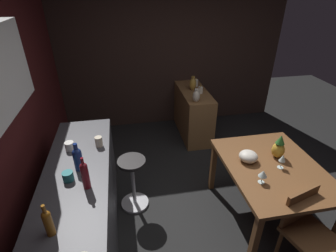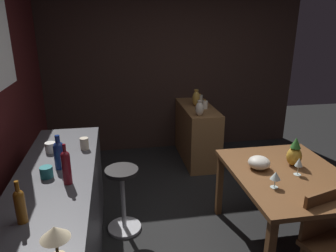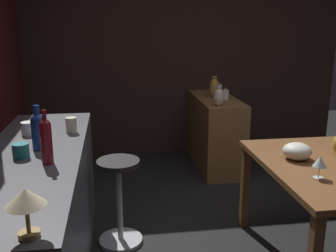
{
  "view_description": "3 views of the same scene",
  "coord_description": "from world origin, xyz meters",
  "px_view_note": "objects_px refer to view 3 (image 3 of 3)",
  "views": [
    {
      "loc": [
        -1.92,
        1.0,
        2.43
      ],
      "look_at": [
        0.75,
        0.5,
        0.89
      ],
      "focal_mm": 27.48,
      "sensor_mm": 36.0,
      "label": 1
    },
    {
      "loc": [
        -2.3,
        1.0,
        2.04
      ],
      "look_at": [
        0.85,
        0.46,
        0.94
      ],
      "focal_mm": 33.72,
      "sensor_mm": 36.0,
      "label": 2
    },
    {
      "loc": [
        -2.3,
        1.0,
        1.67
      ],
      "look_at": [
        0.71,
        0.57,
        0.85
      ],
      "focal_mm": 41.73,
      "sensor_mm": 36.0,
      "label": 3
    }
  ],
  "objects_px": {
    "wine_bottle_cobalt": "(38,130)",
    "pillar_candle_short": "(219,89)",
    "wine_bottle_ruby": "(46,140)",
    "cup_cream": "(71,125)",
    "dining_table": "(336,176)",
    "pillar_candle_tall": "(225,95)",
    "cup_white": "(28,128)",
    "sideboard_cabinet": "(215,132)",
    "bar_stool": "(119,200)",
    "vase_ceramic_ivory": "(219,97)",
    "counter_lamp": "(26,200)",
    "vase_brass": "(214,87)",
    "fruit_bowl": "(297,151)",
    "cup_teal": "(21,150)",
    "wine_glass_right": "(320,162)"
  },
  "relations": [
    {
      "from": "wine_bottle_cobalt",
      "to": "pillar_candle_short",
      "type": "bearing_deg",
      "value": -39.54
    },
    {
      "from": "wine_bottle_ruby",
      "to": "cup_cream",
      "type": "height_order",
      "value": "wine_bottle_ruby"
    },
    {
      "from": "dining_table",
      "to": "wine_bottle_cobalt",
      "type": "xyz_separation_m",
      "value": [
        0.11,
        1.94,
        0.37
      ]
    },
    {
      "from": "pillar_candle_tall",
      "to": "cup_white",
      "type": "bearing_deg",
      "value": 127.65
    },
    {
      "from": "dining_table",
      "to": "sideboard_cabinet",
      "type": "xyz_separation_m",
      "value": [
        1.98,
        0.31,
        -0.24
      ]
    },
    {
      "from": "dining_table",
      "to": "pillar_candle_short",
      "type": "distance_m",
      "value": 2.22
    },
    {
      "from": "bar_stool",
      "to": "vase_ceramic_ivory",
      "type": "bearing_deg",
      "value": -44.01
    },
    {
      "from": "pillar_candle_short",
      "to": "vase_ceramic_ivory",
      "type": "bearing_deg",
      "value": 164.33
    },
    {
      "from": "sideboard_cabinet",
      "to": "pillar_candle_short",
      "type": "height_order",
      "value": "pillar_candle_short"
    },
    {
      "from": "bar_stool",
      "to": "cup_white",
      "type": "distance_m",
      "value": 0.85
    },
    {
      "from": "dining_table",
      "to": "counter_lamp",
      "type": "relative_size",
      "value": 6.33
    },
    {
      "from": "bar_stool",
      "to": "vase_brass",
      "type": "relative_size",
      "value": 2.81
    },
    {
      "from": "cup_cream",
      "to": "vase_brass",
      "type": "distance_m",
      "value": 2.12
    },
    {
      "from": "wine_bottle_cobalt",
      "to": "pillar_candle_tall",
      "type": "distance_m",
      "value": 2.45
    },
    {
      "from": "wine_bottle_cobalt",
      "to": "pillar_candle_short",
      "type": "height_order",
      "value": "wine_bottle_cobalt"
    },
    {
      "from": "fruit_bowl",
      "to": "vase_ceramic_ivory",
      "type": "distance_m",
      "value": 1.43
    },
    {
      "from": "dining_table",
      "to": "pillar_candle_short",
      "type": "bearing_deg",
      "value": 5.8
    },
    {
      "from": "fruit_bowl",
      "to": "cup_cream",
      "type": "distance_m",
      "value": 1.6
    },
    {
      "from": "bar_stool",
      "to": "wine_bottle_cobalt",
      "type": "relative_size",
      "value": 2.42
    },
    {
      "from": "cup_teal",
      "to": "counter_lamp",
      "type": "bearing_deg",
      "value": -166.55
    },
    {
      "from": "pillar_candle_tall",
      "to": "vase_ceramic_ivory",
      "type": "height_order",
      "value": "vase_ceramic_ivory"
    },
    {
      "from": "cup_white",
      "to": "vase_ceramic_ivory",
      "type": "height_order",
      "value": "vase_ceramic_ivory"
    },
    {
      "from": "cup_cream",
      "to": "dining_table",
      "type": "bearing_deg",
      "value": -104.92
    },
    {
      "from": "cup_white",
      "to": "pillar_candle_short",
      "type": "relative_size",
      "value": 0.89
    },
    {
      "from": "wine_glass_right",
      "to": "vase_brass",
      "type": "bearing_deg",
      "value": 1.93
    },
    {
      "from": "cup_cream",
      "to": "cup_white",
      "type": "relative_size",
      "value": 0.88
    },
    {
      "from": "pillar_candle_short",
      "to": "cup_cream",
      "type": "bearing_deg",
      "value": 137.85
    },
    {
      "from": "dining_table",
      "to": "cup_cream",
      "type": "bearing_deg",
      "value": 75.08
    },
    {
      "from": "pillar_candle_tall",
      "to": "vase_brass",
      "type": "bearing_deg",
      "value": 31.18
    },
    {
      "from": "fruit_bowl",
      "to": "wine_bottle_ruby",
      "type": "relative_size",
      "value": 0.65
    },
    {
      "from": "sideboard_cabinet",
      "to": "counter_lamp",
      "type": "relative_size",
      "value": 5.71
    },
    {
      "from": "cup_cream",
      "to": "pillar_candle_short",
      "type": "bearing_deg",
      "value": -42.15
    },
    {
      "from": "cup_teal",
      "to": "pillar_candle_short",
      "type": "bearing_deg",
      "value": -38.98
    },
    {
      "from": "wine_bottle_cobalt",
      "to": "wine_bottle_ruby",
      "type": "bearing_deg",
      "value": -161.41
    },
    {
      "from": "bar_stool",
      "to": "counter_lamp",
      "type": "bearing_deg",
      "value": 166.0
    },
    {
      "from": "wine_glass_right",
      "to": "cup_teal",
      "type": "bearing_deg",
      "value": 84.17
    },
    {
      "from": "fruit_bowl",
      "to": "vase_brass",
      "type": "relative_size",
      "value": 0.82
    },
    {
      "from": "cup_cream",
      "to": "cup_teal",
      "type": "distance_m",
      "value": 0.56
    },
    {
      "from": "wine_bottle_cobalt",
      "to": "pillar_candle_tall",
      "type": "xyz_separation_m",
      "value": [
        1.76,
        -1.7,
        -0.15
      ]
    },
    {
      "from": "cup_cream",
      "to": "counter_lamp",
      "type": "xyz_separation_m",
      "value": [
        -1.4,
        0.02,
        0.09
      ]
    },
    {
      "from": "counter_lamp",
      "to": "vase_ceramic_ivory",
      "type": "bearing_deg",
      "value": -29.47
    },
    {
      "from": "dining_table",
      "to": "vase_brass",
      "type": "xyz_separation_m",
      "value": [
        2.02,
        0.33,
        0.28
      ]
    },
    {
      "from": "cup_teal",
      "to": "vase_ceramic_ivory",
      "type": "height_order",
      "value": "vase_ceramic_ivory"
    },
    {
      "from": "cup_white",
      "to": "wine_bottle_cobalt",
      "type": "bearing_deg",
      "value": -158.84
    },
    {
      "from": "dining_table",
      "to": "pillar_candle_tall",
      "type": "distance_m",
      "value": 1.9
    },
    {
      "from": "wine_glass_right",
      "to": "cup_cream",
      "type": "relative_size",
      "value": 1.25
    },
    {
      "from": "sideboard_cabinet",
      "to": "bar_stool",
      "type": "xyz_separation_m",
      "value": [
        -1.53,
        1.15,
        -0.05
      ]
    },
    {
      "from": "wine_bottle_ruby",
      "to": "vase_ceramic_ivory",
      "type": "distance_m",
      "value": 2.24
    },
    {
      "from": "cup_cream",
      "to": "vase_brass",
      "type": "xyz_separation_m",
      "value": [
        1.55,
        -1.45,
        -0.02
      ]
    },
    {
      "from": "dining_table",
      "to": "pillar_candle_short",
      "type": "xyz_separation_m",
      "value": [
        2.19,
        0.22,
        0.22
      ]
    }
  ]
}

